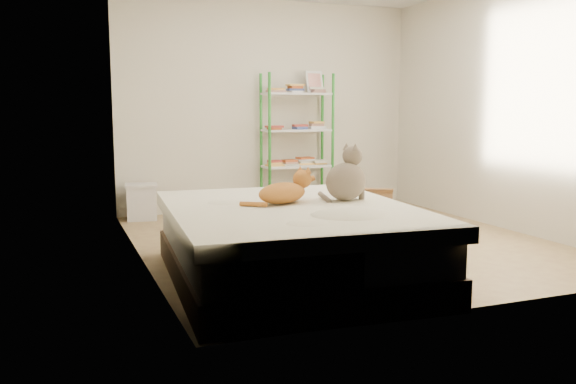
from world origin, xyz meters
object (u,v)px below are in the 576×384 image
grey_cat (346,173)px  white_bin (141,202)px  bed (290,243)px  cardboard_box (369,205)px  orange_cat (282,190)px  shelf_unit (297,143)px

grey_cat → white_bin: 3.11m
bed → cardboard_box: bed is taller
orange_cat → grey_cat: size_ratio=1.17×
bed → orange_cat: 0.40m
bed → orange_cat: size_ratio=4.55×
bed → shelf_unit: bearing=71.0°
cardboard_box → white_bin: (-2.43, 0.96, 0.04)m
shelf_unit → white_bin: 2.05m
orange_cat → white_bin: bearing=81.3°
shelf_unit → cardboard_box: 1.29m
grey_cat → white_bin: bearing=1.6°
bed → grey_cat: grey_cat is taller
bed → white_bin: size_ratio=5.56×
orange_cat → shelf_unit: bearing=43.3°
grey_cat → shelf_unit: size_ratio=0.25×
shelf_unit → white_bin: bearing=-179.1°
cardboard_box → shelf_unit: bearing=141.1°
cardboard_box → white_bin: bearing=-176.5°
grey_cat → cardboard_box: 2.29m
bed → grey_cat: size_ratio=5.35×
grey_cat → shelf_unit: bearing=-36.2°
white_bin → shelf_unit: bearing=0.9°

